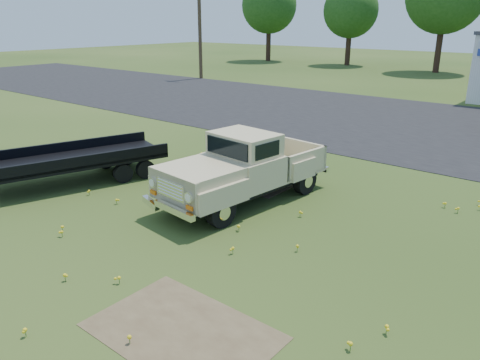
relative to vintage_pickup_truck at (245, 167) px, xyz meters
The scene contains 9 objects.
ground 2.74m from the vintage_pickup_truck, 58.05° to the right, with size 140.00×140.00×0.00m, color #274114.
asphalt_lot 12.94m from the vintage_pickup_truck, 83.97° to the left, with size 90.00×14.00×0.02m, color black.
dirt_patch_a 5.99m from the vintage_pickup_truck, 61.10° to the right, with size 3.00×2.00×0.01m, color brown.
dirt_patch_b 1.77m from the vintage_pickup_truck, 115.92° to the left, with size 2.20×1.60×0.01m, color brown.
utility_pole_west 28.85m from the vintage_pickup_truck, 136.16° to the left, with size 1.60×0.30×9.00m.
treeline_a 46.58m from the vintage_pickup_truck, 125.16° to the left, with size 6.40×6.40×9.52m.
treeline_b 42.51m from the vintage_pickup_truck, 113.20° to the left, with size 5.76×5.76×8.57m.
vintage_pickup_truck is the anchor object (origin of this frame).
flatbed_trailer 5.55m from the vintage_pickup_truck, 157.29° to the right, with size 2.04×6.12×1.67m, color black, non-canonical shape.
Camera 1 is at (6.27, -7.36, 4.82)m, focal length 35.00 mm.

